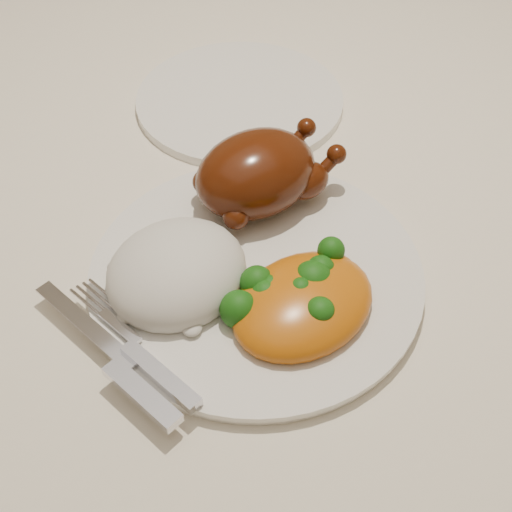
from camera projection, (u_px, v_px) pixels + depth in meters
dining_table at (105, 302)px, 0.77m from camera, size 1.60×0.90×0.76m
tablecloth at (94, 256)px, 0.71m from camera, size 1.73×1.03×0.18m
dinner_plate at (256, 276)px, 0.65m from camera, size 0.31×0.31×0.01m
side_plate at (240, 100)px, 0.83m from camera, size 0.30×0.30×0.01m
roast_chicken at (259, 173)px, 0.68m from camera, size 0.15×0.10×0.08m
rice_mound at (177, 273)px, 0.62m from camera, size 0.14×0.13×0.07m
mac_and_cheese at (301, 298)px, 0.61m from camera, size 0.14×0.11×0.05m
cutlery at (132, 363)px, 0.57m from camera, size 0.05×0.19×0.01m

